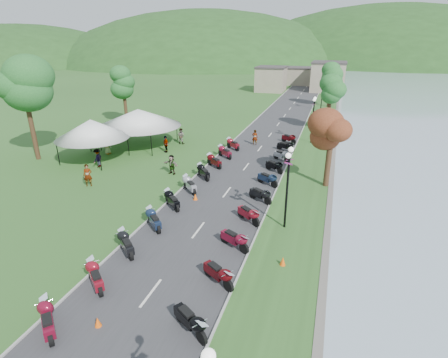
% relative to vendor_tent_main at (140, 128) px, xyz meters
% --- Properties ---
extents(road, '(7.00, 120.00, 0.02)m').
position_rel_vendor_tent_main_xyz_m(road, '(12.80, 8.71, -1.99)').
color(road, '#38383B').
rests_on(road, ground).
extents(hills_backdrop, '(360.00, 120.00, 76.00)m').
position_rel_vendor_tent_main_xyz_m(hills_backdrop, '(12.80, 168.71, -2.00)').
color(hills_backdrop, '#285621').
rests_on(hills_backdrop, ground).
extents(far_building, '(18.00, 16.00, 5.00)m').
position_rel_vendor_tent_main_xyz_m(far_building, '(10.80, 53.71, 0.50)').
color(far_building, gray).
rests_on(far_building, ground).
extents(moto_row_left, '(2.60, 43.08, 1.10)m').
position_rel_vendor_tent_main_xyz_m(moto_row_left, '(10.03, -18.75, -1.45)').
color(moto_row_left, '#331411').
rests_on(moto_row_left, ground).
extents(moto_row_right, '(2.60, 40.58, 1.10)m').
position_rel_vendor_tent_main_xyz_m(moto_row_right, '(15.52, -13.29, -1.45)').
color(moto_row_right, '#331411').
rests_on(moto_row_right, ground).
extents(vendor_tent_main, '(6.00, 6.00, 4.00)m').
position_rel_vendor_tent_main_xyz_m(vendor_tent_main, '(0.00, 0.00, 0.00)').
color(vendor_tent_main, white).
rests_on(vendor_tent_main, ground).
extents(vendor_tent_side, '(4.54, 4.54, 4.00)m').
position_rel_vendor_tent_main_xyz_m(vendor_tent_side, '(-1.56, -5.86, 0.00)').
color(vendor_tent_side, white).
rests_on(vendor_tent_side, ground).
extents(tree_park_left, '(4.10, 4.10, 11.39)m').
position_rel_vendor_tent_main_xyz_m(tree_park_left, '(-7.20, -7.21, 3.70)').
color(tree_park_left, '#2C742F').
rests_on(tree_park_left, ground).
extents(tree_lakeside, '(2.52, 2.52, 7.01)m').
position_rel_vendor_tent_main_xyz_m(tree_lakeside, '(19.97, -5.65, 1.51)').
color(tree_lakeside, '#2C742F').
rests_on(tree_lakeside, ground).
extents(pedestrian_a, '(0.82, 0.75, 1.81)m').
position_rel_vendor_tent_main_xyz_m(pedestrian_a, '(1.89, -11.40, -2.00)').
color(pedestrian_a, slate).
rests_on(pedestrian_a, ground).
extents(pedestrian_b, '(0.92, 0.60, 1.77)m').
position_rel_vendor_tent_main_xyz_m(pedestrian_b, '(3.97, 1.94, -2.00)').
color(pedestrian_b, slate).
rests_on(pedestrian_b, ground).
extents(pedestrian_c, '(0.57, 1.15, 1.73)m').
position_rel_vendor_tent_main_xyz_m(pedestrian_c, '(-0.13, -7.38, -2.00)').
color(pedestrian_c, slate).
rests_on(pedestrian_c, ground).
extents(traffic_cone_near, '(0.30, 0.30, 0.46)m').
position_rel_vendor_tent_main_xyz_m(traffic_cone_near, '(11.72, -23.74, -1.77)').
color(traffic_cone_near, '#F2590C').
rests_on(traffic_cone_near, ground).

